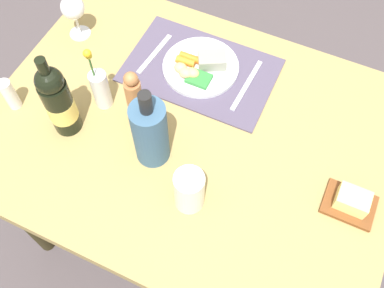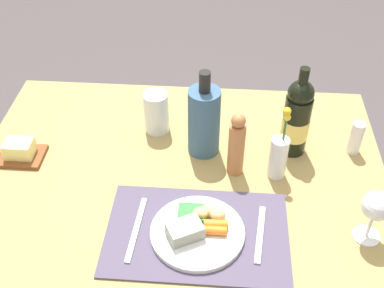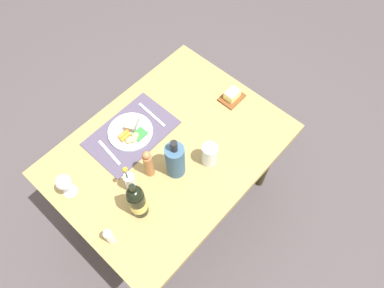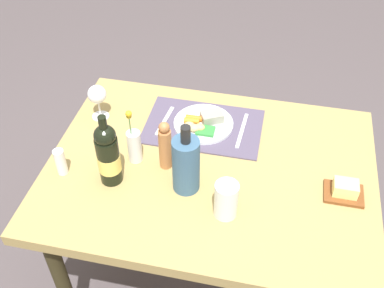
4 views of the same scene
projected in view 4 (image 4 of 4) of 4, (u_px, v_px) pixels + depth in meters
name	position (u px, v px, depth m)	size (l,w,h in m)	color
ground_plane	(206.00, 275.00, 2.14)	(8.00, 8.00, 0.00)	#4C4446
dining_table	(210.00, 181.00, 1.70)	(1.16, 0.87, 0.72)	#A0884F
placemat	(203.00, 126.00, 1.80)	(0.45, 0.29, 0.01)	#4E455B
dinner_plate	(203.00, 123.00, 1.79)	(0.23, 0.23, 0.05)	white
fork	(242.00, 130.00, 1.78)	(0.01, 0.20, 0.01)	silver
knife	(165.00, 121.00, 1.82)	(0.01, 0.18, 0.01)	silver
salt_shaker	(61.00, 162.00, 1.59)	(0.04, 0.04, 0.10)	white
cooler_bottle	(186.00, 164.00, 1.51)	(0.09, 0.09, 0.27)	#385C7B
wine_glass	(97.00, 95.00, 1.78)	(0.07, 0.07, 0.15)	white
pepper_mill	(165.00, 146.00, 1.59)	(0.05, 0.05, 0.20)	#B27041
butter_dish	(345.00, 190.00, 1.54)	(0.13, 0.10, 0.06)	brown
water_tumbler	(226.00, 201.00, 1.46)	(0.08, 0.08, 0.13)	silver
wine_bottle	(108.00, 155.00, 1.53)	(0.08, 0.08, 0.28)	black
flower_vase	(134.00, 145.00, 1.63)	(0.05, 0.05, 0.23)	silver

